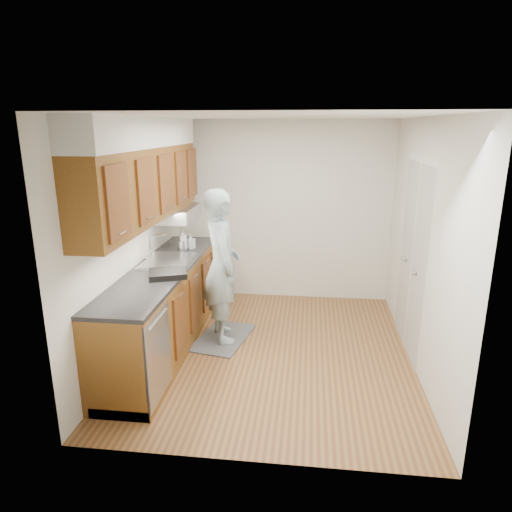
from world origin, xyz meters
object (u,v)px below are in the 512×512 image
Objects in this scene: person at (221,256)px; steel_can at (182,246)px; soap_bottle_a at (183,239)px; soap_bottle_b at (191,241)px; dish_rack at (168,274)px.

steel_can is (-0.57, 0.39, -0.01)m from person.
person is 7.65× the size of soap_bottle_a.
dish_rack is at bearing -87.51° from soap_bottle_b.
soap_bottle_b is 1.12m from dish_rack.
person is 16.25× the size of steel_can.
steel_can is (-0.00, -0.08, -0.07)m from soap_bottle_a.
soap_bottle_b is at bearing 19.15° from person.
person is 0.74m from soap_bottle_b.
steel_can is at bearing 76.63° from dish_rack.
person is 10.83× the size of soap_bottle_b.
soap_bottle_a reaches higher than steel_can.
person reaches higher than dish_rack.
soap_bottle_b is at bearing 71.92° from dish_rack.
steel_can is at bearing 32.59° from person.
person is at bearing 31.51° from dish_rack.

